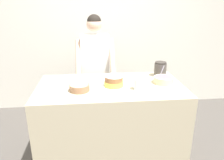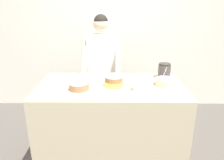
{
  "view_description": "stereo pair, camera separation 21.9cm",
  "coord_description": "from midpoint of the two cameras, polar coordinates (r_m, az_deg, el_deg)",
  "views": [
    {
      "loc": [
        -0.19,
        -1.69,
        1.77
      ],
      "look_at": [
        0.01,
        0.37,
        1.03
      ],
      "focal_mm": 35.0,
      "sensor_mm": 36.0,
      "label": 1
    },
    {
      "loc": [
        0.03,
        -1.7,
        1.77
      ],
      "look_at": [
        0.01,
        0.37,
        1.03
      ],
      "focal_mm": 35.0,
      "sensor_mm": 36.0,
      "label": 2
    }
  ],
  "objects": [
    {
      "name": "drinking_glass",
      "position": [
        2.12,
        3.9,
        -1.2
      ],
      "size": [
        0.08,
        0.08,
        0.11
      ],
      "color": "silver",
      "rests_on": "counter"
    },
    {
      "name": "wall_back",
      "position": [
        3.71,
        -4.46,
        12.37
      ],
      "size": [
        10.0,
        0.05,
        2.6
      ],
      "color": "silver",
      "rests_on": "ground_plane"
    },
    {
      "name": "person_baker",
      "position": [
        2.96,
        -6.53,
        4.3
      ],
      "size": [
        0.5,
        0.45,
        1.63
      ],
      "color": "#2D2D38",
      "rests_on": "ground_plane"
    },
    {
      "name": "frosting_bowl_purple",
      "position": [
        2.34,
        10.73,
        0.04
      ],
      "size": [
        0.21,
        0.21,
        0.17
      ],
      "color": "beige",
      "rests_on": "counter"
    },
    {
      "name": "cake",
      "position": [
        2.19,
        -2.38,
        -0.62
      ],
      "size": [
        0.33,
        0.33,
        0.12
      ],
      "color": "silver",
      "rests_on": "counter"
    },
    {
      "name": "ceramic_plate",
      "position": [
        2.24,
        -18.54,
        -2.47
      ],
      "size": [
        0.26,
        0.26,
        0.01
      ],
      "color": "white",
      "rests_on": "counter"
    },
    {
      "name": "counter",
      "position": [
        2.47,
        -2.97,
        -11.88
      ],
      "size": [
        1.5,
        0.81,
        0.96
      ],
      "color": "#C6B793",
      "rests_on": "ground_plane"
    },
    {
      "name": "frosting_bowl_pink",
      "position": [
        2.15,
        -11.42,
        -1.92
      ],
      "size": [
        0.2,
        0.2,
        0.16
      ],
      "color": "#936B4C",
      "rests_on": "counter"
    },
    {
      "name": "stoneware_jar",
      "position": [
        2.54,
        10.11,
        2.74
      ],
      "size": [
        0.14,
        0.14,
        0.17
      ],
      "color": "#4C4742",
      "rests_on": "counter"
    }
  ]
}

